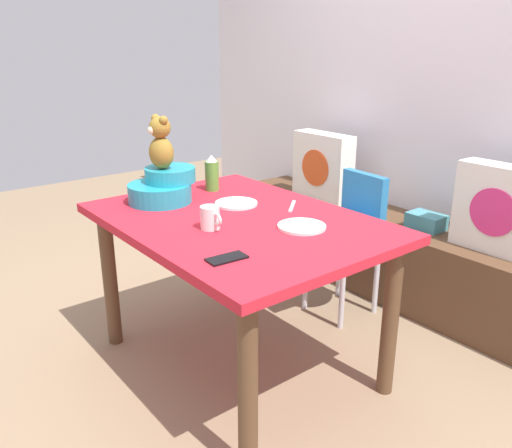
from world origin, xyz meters
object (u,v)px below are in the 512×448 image
highchair (346,224)px  cell_phone (227,258)px  pillow_floral_right (500,210)px  dinner_plate_far (236,203)px  book_stack (426,221)px  dinner_plate_near (302,226)px  pillow_floral_left (323,166)px  dining_table (238,240)px  ketchup_bottle (212,174)px  teddy_bear (161,144)px  coffee_mug (210,218)px  infant_seat_teal (163,187)px

highchair → cell_phone: size_ratio=5.49×
pillow_floral_right → dinner_plate_far: (-0.72, -1.09, 0.07)m
book_stack → dinner_plate_near: size_ratio=1.00×
pillow_floral_left → dinner_plate_far: (0.50, -1.09, 0.07)m
dining_table → cell_phone: 0.47m
dining_table → dinner_plate_near: (0.27, 0.13, 0.11)m
ketchup_bottle → dinner_plate_far: size_ratio=0.92×
dining_table → ketchup_bottle: bearing=159.6°
dining_table → highchair: size_ratio=1.64×
ketchup_bottle → dinner_plate_near: (0.71, -0.04, -0.08)m
teddy_bear → coffee_mug: size_ratio=2.08×
infant_seat_teal → teddy_bear: teddy_bear is taller
teddy_bear → dinner_plate_near: teddy_bear is taller
infant_seat_teal → teddy_bear: bearing=-90.0°
dinner_plate_near → cell_phone: dinner_plate_near is taller
teddy_bear → coffee_mug: bearing=-5.4°
pillow_floral_right → dinner_plate_near: (-0.29, -1.07, 0.07)m
cell_phone → dinner_plate_far: bearing=-35.0°
pillow_floral_left → dining_table: (0.67, -1.20, -0.04)m
infant_seat_teal → ketchup_bottle: (-0.02, 0.29, 0.02)m
coffee_mug → cell_phone: bearing=-24.1°
pillow_floral_right → cell_phone: bearing=-98.1°
teddy_bear → ketchup_bottle: (-0.02, 0.29, -0.19)m
dinner_plate_far → highchair: bearing=82.3°
dining_table → ketchup_bottle: (-0.45, 0.17, 0.19)m
pillow_floral_right → infant_seat_teal: same height
pillow_floral_right → dining_table: pillow_floral_right is taller
highchair → teddy_bear: 1.10m
book_stack → highchair: (-0.21, -0.44, 0.02)m
teddy_bear → dinner_plate_near: 0.78m
book_stack → dining_table: bearing=-96.6°
teddy_bear → coffee_mug: teddy_bear is taller
ketchup_bottle → dinner_plate_near: 0.72m
dinner_plate_near → dinner_plate_far: (-0.43, -0.02, 0.00)m
pillow_floral_right → teddy_bear: 1.68m
pillow_floral_right → book_stack: pillow_floral_right is taller
pillow_floral_right → cell_phone: 1.52m
highchair → book_stack: bearing=64.0°
pillow_floral_left → dining_table: size_ratio=0.34×
pillow_floral_left → dinner_plate_near: (0.93, -1.07, 0.07)m
teddy_bear → highchair: bearing=68.9°
dining_table → infant_seat_teal: 0.47m
highchair → cell_phone: bearing=-69.0°
infant_seat_teal → cell_phone: (0.77, -0.18, -0.07)m
ketchup_bottle → dinner_plate_far: (0.28, -0.06, -0.08)m
coffee_mug → highchair: bearing=97.0°
book_stack → dining_table: (-0.14, -1.22, 0.14)m
highchair → dinner_plate_near: (0.34, -0.66, 0.22)m
teddy_bear → dinner_plate_far: size_ratio=1.25×
coffee_mug → cell_phone: (0.30, -0.13, -0.04)m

